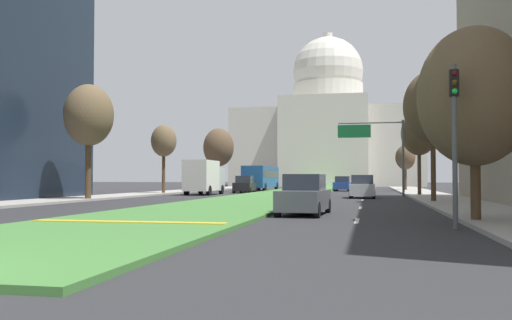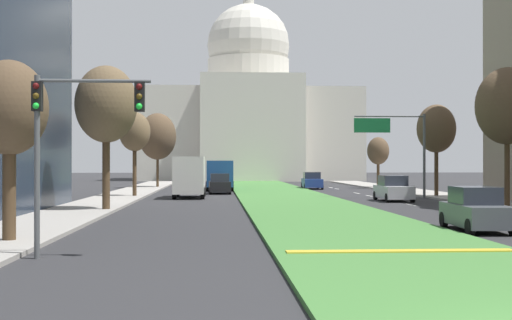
{
  "view_description": "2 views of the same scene",
  "coord_description": "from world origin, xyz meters",
  "px_view_note": "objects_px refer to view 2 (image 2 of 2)",
  "views": [
    {
      "loc": [
        7.76,
        -6.81,
        1.62
      ],
      "look_at": [
        -2.14,
        41.57,
        3.19
      ],
      "focal_mm": 38.78,
      "sensor_mm": 36.0,
      "label": 1
    },
    {
      "loc": [
        -5.34,
        -8.83,
        2.71
      ],
      "look_at": [
        -2.17,
        44.22,
        2.96
      ],
      "focal_mm": 46.63,
      "sensor_mm": 36.0,
      "label": 2
    }
  ],
  "objects_px": {
    "traffic_light_near_left": "(67,125)",
    "box_truck_delivery": "(190,176)",
    "city_bus": "(220,172)",
    "street_tree_left_far": "(135,132)",
    "street_tree_right_far": "(436,129)",
    "sedan_midblock": "(393,189)",
    "overhead_guide_sign": "(398,138)",
    "street_tree_right_mid": "(507,106)",
    "street_tree_left_near": "(9,110)",
    "sedan_far_horizon": "(312,181)",
    "street_tree_left_distant": "(158,137)",
    "street_tree_left_mid": "(106,105)",
    "capitol_building": "(249,116)",
    "street_tree_right_distant": "(378,151)",
    "sedan_lead_stopped": "(476,210)",
    "sedan_distant": "(219,184)"
  },
  "relations": [
    {
      "from": "street_tree_right_distant",
      "to": "city_bus",
      "type": "height_order",
      "value": "street_tree_right_distant"
    },
    {
      "from": "street_tree_right_far",
      "to": "traffic_light_near_left",
      "type": "bearing_deg",
      "value": -123.66
    },
    {
      "from": "capitol_building",
      "to": "street_tree_left_mid",
      "type": "xyz_separation_m",
      "value": [
        -11.5,
        -72.12,
        -4.58
      ]
    },
    {
      "from": "overhead_guide_sign",
      "to": "street_tree_left_near",
      "type": "xyz_separation_m",
      "value": [
        -20.78,
        -27.52,
        -0.17
      ]
    },
    {
      "from": "capitol_building",
      "to": "traffic_light_near_left",
      "type": "bearing_deg",
      "value": -96.03
    },
    {
      "from": "sedan_midblock",
      "to": "overhead_guide_sign",
      "type": "bearing_deg",
      "value": 69.64
    },
    {
      "from": "sedan_lead_stopped",
      "to": "city_bus",
      "type": "xyz_separation_m",
      "value": [
        -10.01,
        41.64,
        0.95
      ]
    },
    {
      "from": "street_tree_left_far",
      "to": "street_tree_right_far",
      "type": "bearing_deg",
      "value": -2.79
    },
    {
      "from": "street_tree_left_near",
      "to": "capitol_building",
      "type": "bearing_deg",
      "value": 81.99
    },
    {
      "from": "sedan_distant",
      "to": "street_tree_left_far",
      "type": "bearing_deg",
      "value": -137.01
    },
    {
      "from": "street_tree_right_mid",
      "to": "sedan_distant",
      "type": "relative_size",
      "value": 1.82
    },
    {
      "from": "capitol_building",
      "to": "city_bus",
      "type": "xyz_separation_m",
      "value": [
        -5.01,
        -42.06,
        -8.76
      ]
    },
    {
      "from": "street_tree_left_far",
      "to": "sedan_midblock",
      "type": "height_order",
      "value": "street_tree_left_far"
    },
    {
      "from": "traffic_light_near_left",
      "to": "city_bus",
      "type": "bearing_deg",
      "value": 84.62
    },
    {
      "from": "overhead_guide_sign",
      "to": "street_tree_right_far",
      "type": "relative_size",
      "value": 0.88
    },
    {
      "from": "street_tree_left_far",
      "to": "sedan_distant",
      "type": "relative_size",
      "value": 1.47
    },
    {
      "from": "street_tree_left_far",
      "to": "city_bus",
      "type": "xyz_separation_m",
      "value": [
        6.77,
        14.87,
        -3.36
      ]
    },
    {
      "from": "street_tree_left_distant",
      "to": "street_tree_left_far",
      "type": "bearing_deg",
      "value": -90.16
    },
    {
      "from": "street_tree_left_distant",
      "to": "city_bus",
      "type": "relative_size",
      "value": 0.74
    },
    {
      "from": "street_tree_left_far",
      "to": "street_tree_right_distant",
      "type": "xyz_separation_m",
      "value": [
        23.85,
        17.93,
        -1.13
      ]
    },
    {
      "from": "box_truck_delivery",
      "to": "traffic_light_near_left",
      "type": "bearing_deg",
      "value": -93.74
    },
    {
      "from": "traffic_light_near_left",
      "to": "box_truck_delivery",
      "type": "xyz_separation_m",
      "value": [
        2.14,
        32.77,
        -2.12
      ]
    },
    {
      "from": "sedan_lead_stopped",
      "to": "city_bus",
      "type": "distance_m",
      "value": 42.84
    },
    {
      "from": "sedan_far_horizon",
      "to": "sedan_midblock",
      "type": "bearing_deg",
      "value": -83.45
    },
    {
      "from": "overhead_guide_sign",
      "to": "sedan_far_horizon",
      "type": "height_order",
      "value": "overhead_guide_sign"
    },
    {
      "from": "street_tree_left_mid",
      "to": "capitol_building",
      "type": "bearing_deg",
      "value": 80.94
    },
    {
      "from": "street_tree_left_mid",
      "to": "street_tree_left_distant",
      "type": "xyz_separation_m",
      "value": [
        -0.22,
        34.97,
        -0.35
      ]
    },
    {
      "from": "overhead_guide_sign",
      "to": "street_tree_right_mid",
      "type": "bearing_deg",
      "value": -75.28
    },
    {
      "from": "overhead_guide_sign",
      "to": "street_tree_right_mid",
      "type": "distance_m",
      "value": 12.57
    },
    {
      "from": "sedan_lead_stopped",
      "to": "sedan_midblock",
      "type": "bearing_deg",
      "value": 83.83
    },
    {
      "from": "sedan_lead_stopped",
      "to": "street_tree_left_far",
      "type": "bearing_deg",
      "value": 122.07
    },
    {
      "from": "sedan_far_horizon",
      "to": "city_bus",
      "type": "xyz_separation_m",
      "value": [
        -9.67,
        -1.55,
        0.94
      ]
    },
    {
      "from": "street_tree_left_near",
      "to": "box_truck_delivery",
      "type": "xyz_separation_m",
      "value": [
        4.82,
        29.28,
        -2.8
      ]
    },
    {
      "from": "street_tree_right_far",
      "to": "sedan_lead_stopped",
      "type": "height_order",
      "value": "street_tree_right_far"
    },
    {
      "from": "street_tree_left_mid",
      "to": "street_tree_right_distant",
      "type": "distance_m",
      "value": 40.71
    },
    {
      "from": "street_tree_right_mid",
      "to": "street_tree_left_near",
      "type": "bearing_deg",
      "value": -147.2
    },
    {
      "from": "street_tree_right_distant",
      "to": "sedan_far_horizon",
      "type": "bearing_deg",
      "value": -168.42
    },
    {
      "from": "traffic_light_near_left",
      "to": "street_tree_right_mid",
      "type": "distance_m",
      "value": 28.57
    },
    {
      "from": "street_tree_left_near",
      "to": "box_truck_delivery",
      "type": "relative_size",
      "value": 0.96
    },
    {
      "from": "street_tree_left_far",
      "to": "box_truck_delivery",
      "type": "height_order",
      "value": "street_tree_left_far"
    },
    {
      "from": "street_tree_left_far",
      "to": "sedan_far_horizon",
      "type": "xyz_separation_m",
      "value": [
        16.44,
        16.41,
        -4.3
      ]
    },
    {
      "from": "box_truck_delivery",
      "to": "city_bus",
      "type": "height_order",
      "value": "box_truck_delivery"
    },
    {
      "from": "street_tree_left_distant",
      "to": "sedan_midblock",
      "type": "relative_size",
      "value": 1.87
    },
    {
      "from": "street_tree_left_near",
      "to": "city_bus",
      "type": "height_order",
      "value": "street_tree_left_near"
    },
    {
      "from": "box_truck_delivery",
      "to": "sedan_far_horizon",
      "type": "bearing_deg",
      "value": 54.96
    },
    {
      "from": "street_tree_right_far",
      "to": "sedan_distant",
      "type": "xyz_separation_m",
      "value": [
        -17.1,
        7.41,
        -4.57
      ]
    },
    {
      "from": "street_tree_left_far",
      "to": "sedan_midblock",
      "type": "xyz_separation_m",
      "value": [
        19.02,
        -6.06,
        -4.28
      ]
    },
    {
      "from": "capitol_building",
      "to": "street_tree_right_distant",
      "type": "xyz_separation_m",
      "value": [
        12.08,
        -38.99,
        -6.53
      ]
    },
    {
      "from": "street_tree_right_mid",
      "to": "street_tree_right_distant",
      "type": "xyz_separation_m",
      "value": [
        0.37,
        32.61,
        -2.05
      ]
    },
    {
      "from": "street_tree_left_far",
      "to": "street_tree_right_distant",
      "type": "relative_size",
      "value": 1.22
    }
  ]
}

